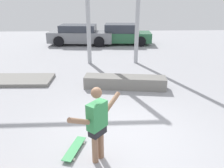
% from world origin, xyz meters
% --- Properties ---
extents(ground_plane, '(36.00, 36.00, 0.00)m').
position_xyz_m(ground_plane, '(0.00, 0.00, 0.00)').
color(ground_plane, '#9E9EA3').
extents(skateboarder, '(0.97, 1.13, 1.58)m').
position_xyz_m(skateboarder, '(-0.65, -0.68, 0.87)').
color(skateboarder, '#8C664C').
rests_on(skateboarder, ground_plane).
extents(skateboard, '(0.45, 0.86, 0.08)m').
position_xyz_m(skateboard, '(-1.16, -0.40, 0.06)').
color(skateboard, '#338C4C').
rests_on(skateboard, ground_plane).
extents(grind_box, '(2.98, 1.02, 0.43)m').
position_xyz_m(grind_box, '(0.27, 3.09, 0.22)').
color(grind_box, slate).
rests_on(grind_box, ground_plane).
extents(manual_pad, '(2.76, 1.38, 0.12)m').
position_xyz_m(manual_pad, '(-3.89, 3.92, 0.06)').
color(manual_pad, slate).
rests_on(manual_pad, ground_plane).
extents(parked_car_grey, '(4.51, 2.19, 1.35)m').
position_xyz_m(parked_car_grey, '(-2.03, 11.23, 0.67)').
color(parked_car_grey, slate).
rests_on(parked_car_grey, ground_plane).
extents(parked_car_green, '(4.03, 2.16, 1.39)m').
position_xyz_m(parked_car_green, '(0.89, 11.27, 0.67)').
color(parked_car_green, '#28603D').
rests_on(parked_car_green, ground_plane).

